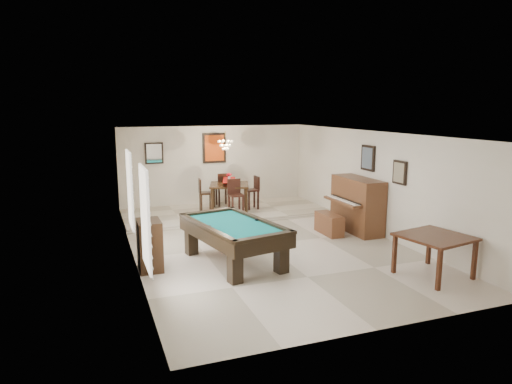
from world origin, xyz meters
TOP-DOWN VIEW (x-y plane):
  - ground_plane at (0.00, 0.00)m, footprint 6.00×9.00m
  - wall_back at (0.00, 4.50)m, footprint 6.00×0.04m
  - wall_front at (0.00, -4.50)m, footprint 6.00×0.04m
  - wall_left at (-3.00, 0.00)m, footprint 0.04×9.00m
  - wall_right at (3.00, 0.00)m, footprint 0.04×9.00m
  - ceiling at (0.00, 0.00)m, footprint 6.00×9.00m
  - dining_step at (0.00, 3.25)m, footprint 6.00×2.50m
  - window_left_front at (-2.97, -2.20)m, footprint 0.06×1.00m
  - window_left_rear at (-2.97, 0.60)m, footprint 0.06×1.00m
  - pool_table at (-1.07, -0.98)m, footprint 1.82×2.71m
  - square_table at (2.28, -3.03)m, footprint 1.37×1.37m
  - upright_piano at (2.51, 0.27)m, footprint 0.94×1.68m
  - piano_bench at (1.86, 0.27)m, footprint 0.37×0.94m
  - apothecary_chest at (-2.76, -0.79)m, footprint 0.45×0.67m
  - dining_table at (0.10, 3.17)m, footprint 1.41×1.41m
  - flower_vase at (0.10, 3.17)m, footprint 0.15×0.15m
  - dining_chair_south at (0.07, 2.43)m, footprint 0.40×0.40m
  - dining_chair_north at (0.11, 3.95)m, footprint 0.39×0.39m
  - dining_chair_west at (-0.63, 3.17)m, footprint 0.42×0.42m
  - dining_chair_east at (0.81, 3.18)m, footprint 0.39×0.39m
  - chandelier at (0.00, 3.20)m, footprint 0.44×0.44m
  - back_painting at (0.00, 4.46)m, footprint 0.75×0.06m
  - back_mirror at (-1.90, 4.46)m, footprint 0.55×0.06m
  - right_picture_upper at (2.96, 0.30)m, footprint 0.06×0.55m
  - right_picture_lower at (2.96, -1.00)m, footprint 0.06×0.45m

SIDE VIEW (x-z plane):
  - ground_plane at x=0.00m, z-range -0.02..0.00m
  - dining_step at x=0.00m, z-range 0.00..0.12m
  - piano_bench at x=1.86m, z-range 0.00..0.52m
  - square_table at x=2.28m, z-range 0.00..0.81m
  - pool_table at x=-1.07m, z-range 0.00..0.83m
  - apothecary_chest at x=-2.76m, z-range 0.00..1.00m
  - dining_table at x=0.10m, z-range 0.12..1.05m
  - dining_chair_east at x=0.81m, z-range 0.12..1.12m
  - dining_chair_west at x=-0.63m, z-range 0.12..1.13m
  - dining_chair_north at x=0.11m, z-range 0.12..1.17m
  - dining_chair_south at x=0.07m, z-range 0.12..1.18m
  - upright_piano at x=2.51m, z-range 0.00..1.40m
  - flower_vase at x=0.10m, z-range 1.05..1.27m
  - wall_back at x=0.00m, z-range 0.00..2.60m
  - wall_front at x=0.00m, z-range 0.00..2.60m
  - wall_left at x=-3.00m, z-range 0.00..2.60m
  - wall_right at x=3.00m, z-range 0.00..2.60m
  - window_left_front at x=-2.97m, z-range 0.55..2.25m
  - window_left_rear at x=-2.97m, z-range 0.55..2.25m
  - right_picture_lower at x=2.96m, z-range 1.42..1.98m
  - back_mirror at x=-1.90m, z-range 1.48..2.12m
  - back_painting at x=0.00m, z-range 1.42..2.38m
  - right_picture_upper at x=2.96m, z-range 1.57..2.23m
  - chandelier at x=0.00m, z-range 1.90..2.50m
  - ceiling at x=0.00m, z-range 2.58..2.62m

